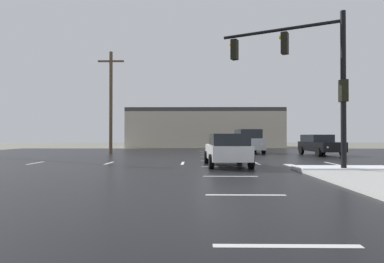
# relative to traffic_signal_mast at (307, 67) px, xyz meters

# --- Properties ---
(ground_plane) EXTENTS (120.00, 120.00, 0.00)m
(ground_plane) POSITION_rel_traffic_signal_mast_xyz_m (-3.49, 3.87, -4.43)
(ground_plane) COLOR slate
(road_asphalt) EXTENTS (44.00, 44.00, 0.02)m
(road_asphalt) POSITION_rel_traffic_signal_mast_xyz_m (-3.49, 3.87, -4.42)
(road_asphalt) COLOR black
(road_asphalt) RESTS_ON ground_plane
(snow_strip_curbside) EXTENTS (4.00, 1.60, 0.06)m
(snow_strip_curbside) POSITION_rel_traffic_signal_mast_xyz_m (1.51, -0.13, -4.26)
(snow_strip_curbside) COLOR white
(snow_strip_curbside) RESTS_ON sidewalk_corner
(lane_markings) EXTENTS (36.15, 36.15, 0.01)m
(lane_markings) POSITION_rel_traffic_signal_mast_xyz_m (-2.29, 2.49, -4.40)
(lane_markings) COLOR silver
(lane_markings) RESTS_ON road_asphalt
(traffic_signal_mast) EXTENTS (4.82, 2.68, 6.47)m
(traffic_signal_mast) POSITION_rel_traffic_signal_mast_xyz_m (0.00, 0.00, 0.00)
(traffic_signal_mast) COLOR black
(traffic_signal_mast) RESTS_ON sidewalk_corner
(strip_building_background) EXTENTS (20.11, 8.00, 5.08)m
(strip_building_background) POSITION_rel_traffic_signal_mast_xyz_m (-3.71, 32.05, -1.89)
(strip_building_background) COLOR #BCB29E
(strip_building_background) RESTS_ON ground_plane
(sedan_white) EXTENTS (2.19, 4.60, 1.58)m
(sedan_white) POSITION_rel_traffic_signal_mast_xyz_m (-3.23, 2.16, -3.57)
(sedan_white) COLOR white
(sedan_white) RESTS_ON road_asphalt
(sedan_black) EXTENTS (2.39, 4.67, 1.58)m
(sedan_black) POSITION_rel_traffic_signal_mast_xyz_m (4.66, 11.76, -3.57)
(sedan_black) COLOR black
(sedan_black) RESTS_ON road_asphalt
(suv_silver) EXTENTS (2.37, 4.92, 2.03)m
(suv_silver) POSITION_rel_traffic_signal_mast_xyz_m (-0.36, 15.03, -3.34)
(suv_silver) COLOR #B7BABF
(suv_silver) RESTS_ON road_asphalt
(utility_pole_distant) EXTENTS (2.20, 0.28, 8.63)m
(utility_pole_distant) POSITION_rel_traffic_signal_mast_xyz_m (-12.01, 14.29, 0.10)
(utility_pole_distant) COLOR brown
(utility_pole_distant) RESTS_ON ground_plane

